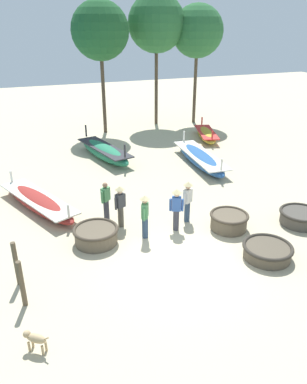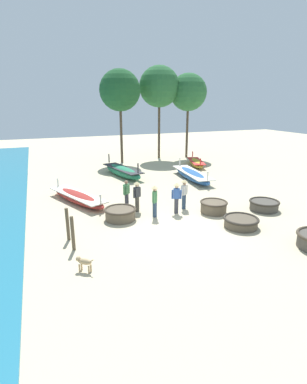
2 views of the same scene
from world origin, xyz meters
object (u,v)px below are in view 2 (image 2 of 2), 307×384
Objects in this scene: long_boat_ochre_hull at (192,175)px; fisherman_hauling at (155,199)px; fisherman_crouching at (184,192)px; tree_left_mid at (159,87)px; long_boat_blue_hull at (196,163)px; coracle_weathered at (264,205)px; fisherman_standing_right at (127,193)px; tree_leftmost at (120,90)px; coracle_front_left at (241,222)px; mooring_post_shoreline at (73,233)px; coracle_center at (120,213)px; tree_tall_back at (188,92)px; coracle_far_right at (214,206)px; long_boat_red_hull at (123,171)px; dog at (84,262)px; long_boat_green_hull at (78,197)px; fisherman_by_coracle at (177,196)px; fisherman_standing_left at (137,194)px; mooring_post_inland at (68,224)px.

fisherman_hauling is (-5.50, -6.16, 0.62)m from long_boat_ochre_hull.
fisherman_crouching is 16.75m from tree_left_mid.
long_boat_blue_hull is 11.64m from fisherman_crouching.
coracle_weathered is 0.96× the size of fisherman_crouching.
long_boat_ochre_hull is 0.64× the size of tree_left_mid.
fisherman_standing_right is 0.94× the size of fisherman_hauling.
fisherman_hauling is 0.20× the size of tree_leftmost.
coracle_front_left is 7.68m from mooring_post_shoreline.
tree_tall_back is (11.26, 14.53, 6.23)m from coracle_center.
fisherman_standing_right reaches higher than long_boat_ochre_hull.
long_boat_red_hull is at bearing 103.63° from coracle_far_right.
mooring_post_shoreline is (-4.33, -2.15, -0.24)m from fisherman_hauling.
coracle_far_right is 0.35× the size of long_boat_blue_hull.
coracle_center is 2.84× the size of dog.
mooring_post_shoreline is at bearing -99.33° from long_boat_green_hull.
fisherman_by_coracle reaches higher than long_boat_red_hull.
tree_tall_back is at bearing 53.65° from fisherman_standing_left.
long_boat_red_hull reaches higher than long_boat_green_hull.
coracle_far_right is 4.78m from fisherman_standing_right.
coracle_weathered is 0.39× the size of long_boat_blue_hull.
tree_leftmost is 0.94× the size of tree_left_mid.
fisherman_standing_left reaches higher than mooring_post_shoreline.
fisherman_standing_left is at bearing -64.27° from fisherman_standing_right.
long_boat_ochre_hull is (2.18, 8.84, 0.08)m from coracle_front_left.
mooring_post_inland is at bearing 168.64° from coracle_front_left.
fisherman_standing_left reaches higher than long_boat_ochre_hull.
fisherman_standing_right is 0.18× the size of tree_leftmost.
tree_tall_back is at bearing 40.48° from long_boat_green_hull.
coracle_center is 3.08m from fisherman_by_coracle.
long_boat_ochre_hull is at bearing 55.10° from fisherman_by_coracle.
fisherman_standing_left reaches higher than coracle_center.
tree_left_mid is at bearing 12.40° from tree_leftmost.
coracle_weathered is at bearing -19.65° from fisherman_standing_left.
long_boat_blue_hull is 2.46× the size of fisherman_by_coracle.
coracle_center is 1.03× the size of fisherman_standing_right.
tree_left_mid reaches higher than fisherman_standing_right.
coracle_front_left is 1.06× the size of fisherman_standing_right.
long_boat_blue_hull is (2.25, 11.58, 0.02)m from coracle_weathered.
fisherman_hauling is 1.00× the size of fisherman_crouching.
tree_leftmost reaches higher than fisherman_crouching.
fisherman_by_coracle is (-1.89, 0.65, 0.62)m from coracle_far_right.
tree_tall_back is at bearing 48.85° from mooring_post_inland.
long_boat_ochre_hull is at bearing 70.77° from coracle_far_right.
fisherman_standing_left is 14.84m from tree_leftmost.
fisherman_standing_right is at bearing 60.44° from dog.
tree_left_mid reaches higher than tree_leftmost.
fisherman_crouching is at bearing 23.26° from mooring_post_shoreline.
tree_left_mid reaches higher than fisherman_standing_left.
fisherman_by_coracle is 15.53m from tree_leftmost.
coracle_far_right is at bearing 11.97° from mooring_post_shoreline.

